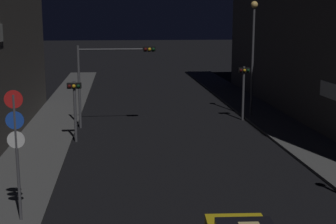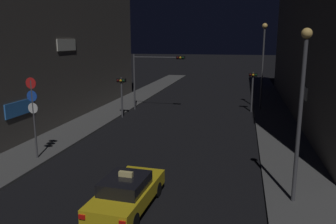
% 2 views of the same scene
% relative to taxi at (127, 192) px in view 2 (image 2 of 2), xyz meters
% --- Properties ---
extents(sidewalk_left, '(3.25, 58.53, 0.14)m').
position_rel_taxi_xyz_m(sidewalk_left, '(-7.73, 21.12, -0.66)').
color(sidewalk_left, '#4C4C4C').
rests_on(sidewalk_left, ground_plane).
extents(sidewalk_right, '(3.25, 58.53, 0.14)m').
position_rel_taxi_xyz_m(sidewalk_right, '(7.07, 21.12, -0.66)').
color(sidewalk_right, '#4C4C4C').
rests_on(sidewalk_right, ground_plane).
extents(building_facade_left, '(8.27, 31.49, 13.60)m').
position_rel_taxi_xyz_m(building_facade_left, '(-13.45, 12.80, 6.06)').
color(building_facade_left, '#514C47').
rests_on(building_facade_left, ground_plane).
extents(taxi, '(2.06, 4.55, 1.62)m').
position_rel_taxi_xyz_m(taxi, '(0.00, 0.00, 0.00)').
color(taxi, yellow).
rests_on(taxi, ground_plane).
extents(traffic_light_overhead, '(4.97, 0.42, 5.30)m').
position_rel_taxi_xyz_m(traffic_light_overhead, '(-3.93, 18.97, 3.14)').
color(traffic_light_overhead, '#47474C').
rests_on(traffic_light_overhead, ground_plane).
extents(traffic_light_left_kerb, '(0.80, 0.42, 3.50)m').
position_rel_taxi_xyz_m(traffic_light_left_kerb, '(-5.86, 15.44, 1.79)').
color(traffic_light_left_kerb, '#47474C').
rests_on(traffic_light_left_kerb, ground_plane).
extents(traffic_light_right_kerb, '(0.80, 0.42, 3.75)m').
position_rel_taxi_xyz_m(traffic_light_right_kerb, '(5.20, 20.27, 1.95)').
color(traffic_light_right_kerb, '#47474C').
rests_on(traffic_light_right_kerb, ground_plane).
extents(sign_pole_left, '(0.61, 0.10, 4.53)m').
position_rel_taxi_xyz_m(sign_pole_left, '(-6.83, 4.26, 2.18)').
color(sign_pole_left, '#47474C').
rests_on(sign_pole_left, sidewalk_left).
extents(street_lamp_near_block, '(0.41, 0.41, 6.95)m').
position_rel_taxi_xyz_m(street_lamp_near_block, '(6.54, 1.92, 3.69)').
color(street_lamp_near_block, '#47474C').
rests_on(street_lamp_near_block, sidewalk_right).
extents(street_lamp_far_block, '(0.49, 0.49, 7.99)m').
position_rel_taxi_xyz_m(street_lamp_far_block, '(6.04, 21.22, 4.67)').
color(street_lamp_far_block, '#47474C').
rests_on(street_lamp_far_block, sidewalk_right).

